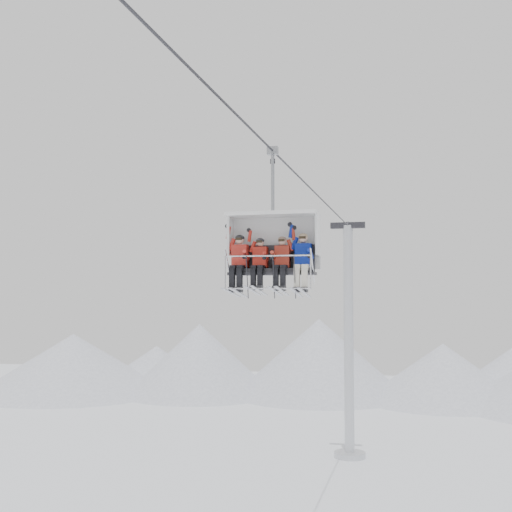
% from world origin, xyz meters
% --- Properties ---
extents(ridgeline, '(72.00, 21.00, 7.00)m').
position_xyz_m(ridgeline, '(-1.58, 42.05, 2.84)').
color(ridgeline, silver).
rests_on(ridgeline, ground).
extents(lift_tower_right, '(2.00, 1.80, 13.48)m').
position_xyz_m(lift_tower_right, '(0.00, 22.00, 5.78)').
color(lift_tower_right, silver).
rests_on(lift_tower_right, ground).
extents(haul_cable, '(0.06, 50.00, 0.06)m').
position_xyz_m(haul_cable, '(0.00, 0.00, 13.30)').
color(haul_cable, '#2C2C30').
rests_on(haul_cable, lift_tower_left).
extents(chairlift_carrier, '(2.55, 1.17, 3.98)m').
position_xyz_m(chairlift_carrier, '(0.00, 2.04, 10.71)').
color(chairlift_carrier, black).
rests_on(chairlift_carrier, haul_cable).
extents(skier_far_left, '(0.44, 1.69, 1.72)m').
position_xyz_m(skier_far_left, '(-0.92, 1.74, 10.24)').
color(skier_far_left, red).
rests_on(skier_far_left, chairlift_carrier).
extents(skier_center_left, '(0.39, 1.69, 1.57)m').
position_xyz_m(skier_center_left, '(-0.33, 1.72, 10.19)').
color(skier_center_left, red).
rests_on(skier_center_left, chairlift_carrier).
extents(skier_center_right, '(0.40, 1.69, 1.61)m').
position_xyz_m(skier_center_right, '(0.29, 1.73, 10.21)').
color(skier_center_right, '#A42C1D').
rests_on(skier_center_right, chairlift_carrier).
extents(skier_far_right, '(0.44, 1.69, 1.72)m').
position_xyz_m(skier_far_right, '(0.87, 1.74, 10.24)').
color(skier_far_right, navy).
rests_on(skier_far_right, chairlift_carrier).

